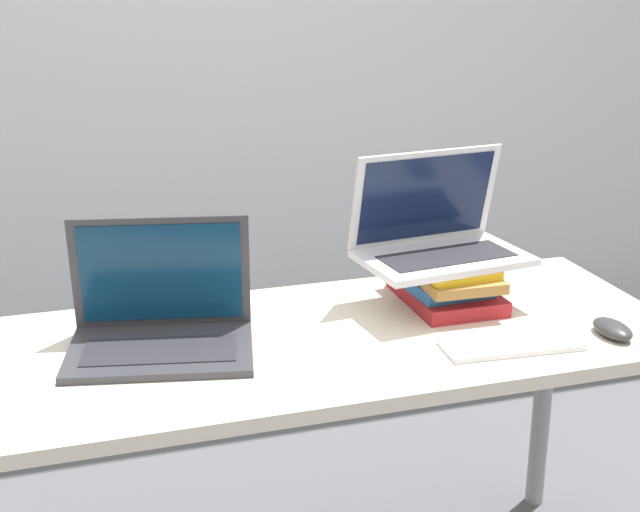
{
  "coord_description": "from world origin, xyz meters",
  "views": [
    {
      "loc": [
        -0.49,
        -1.36,
        1.48
      ],
      "look_at": [
        0.02,
        0.31,
        0.9
      ],
      "focal_mm": 50.0,
      "sensor_mm": 36.0,
      "label": 1
    }
  ],
  "objects": [
    {
      "name": "laptop_left",
      "position": [
        -0.31,
        0.35,
        0.77
      ],
      "size": [
        0.42,
        0.32,
        0.26
      ],
      "color": "#333338",
      "rests_on": "desk"
    },
    {
      "name": "wall_back",
      "position": [
        0.0,
        1.67,
        1.35
      ],
      "size": [
        8.0,
        0.05,
        2.7
      ],
      "color": "silver",
      "rests_on": "ground_plane"
    },
    {
      "name": "wireless_keyboard",
      "position": [
        0.39,
        0.14,
        0.72
      ],
      "size": [
        0.3,
        0.13,
        0.01
      ],
      "color": "silver",
      "rests_on": "desk"
    },
    {
      "name": "desk",
      "position": [
        0.0,
        0.31,
        0.63
      ],
      "size": [
        1.61,
        0.62,
        0.72
      ],
      "color": "beige",
      "rests_on": "ground_plane"
    },
    {
      "name": "laptop_on_books",
      "position": [
        0.34,
        0.43,
        0.87
      ],
      "size": [
        0.4,
        0.28,
        0.24
      ],
      "color": "silver",
      "rests_on": "book_stack"
    },
    {
      "name": "book_stack",
      "position": [
        0.36,
        0.41,
        0.77
      ],
      "size": [
        0.2,
        0.3,
        0.11
      ],
      "color": "maroon",
      "rests_on": "desk"
    },
    {
      "name": "mouse",
      "position": [
        0.62,
        0.13,
        0.73
      ],
      "size": [
        0.06,
        0.11,
        0.03
      ],
      "color": "#2D2D2D",
      "rests_on": "desk"
    }
  ]
}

